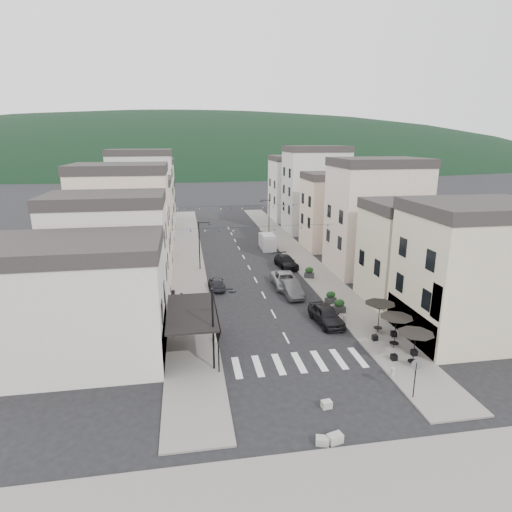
{
  "coord_description": "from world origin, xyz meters",
  "views": [
    {
      "loc": [
        -7.63,
        -24.79,
        15.53
      ],
      "look_at": [
        -0.35,
        18.61,
        3.5
      ],
      "focal_mm": 30.0,
      "sensor_mm": 36.0,
      "label": 1
    }
  ],
  "objects_px": {
    "parked_car_a": "(326,315)",
    "parked_car_b": "(292,289)",
    "parked_car_c": "(285,280)",
    "parked_car_d": "(286,262)",
    "parked_car_e": "(217,283)",
    "pedestrian_a": "(182,301)",
    "delivery_van": "(267,241)",
    "pedestrian_b": "(174,299)"
  },
  "relations": [
    {
      "from": "parked_car_a",
      "to": "parked_car_b",
      "type": "height_order",
      "value": "parked_car_a"
    },
    {
      "from": "parked_car_c",
      "to": "parked_car_d",
      "type": "distance_m",
      "value": 7.32
    },
    {
      "from": "parked_car_d",
      "to": "parked_car_e",
      "type": "bearing_deg",
      "value": -150.86
    },
    {
      "from": "parked_car_b",
      "to": "pedestrian_a",
      "type": "distance_m",
      "value": 11.3
    },
    {
      "from": "parked_car_b",
      "to": "delivery_van",
      "type": "xyz_separation_m",
      "value": [
        1.28,
        19.6,
        0.34
      ]
    },
    {
      "from": "parked_car_c",
      "to": "parked_car_e",
      "type": "distance_m",
      "value": 7.41
    },
    {
      "from": "parked_car_e",
      "to": "parked_car_b",
      "type": "bearing_deg",
      "value": 153.8
    },
    {
      "from": "parked_car_d",
      "to": "delivery_van",
      "type": "xyz_separation_m",
      "value": [
        -0.52,
        9.63,
        0.39
      ]
    },
    {
      "from": "delivery_van",
      "to": "parked_car_c",
      "type": "bearing_deg",
      "value": -93.32
    },
    {
      "from": "parked_car_d",
      "to": "delivery_van",
      "type": "bearing_deg",
      "value": 86.14
    },
    {
      "from": "parked_car_a",
      "to": "parked_car_d",
      "type": "distance_m",
      "value": 17.16
    },
    {
      "from": "parked_car_b",
      "to": "parked_car_d",
      "type": "relative_size",
      "value": 0.94
    },
    {
      "from": "parked_car_c",
      "to": "parked_car_a",
      "type": "bearing_deg",
      "value": -81.72
    },
    {
      "from": "delivery_van",
      "to": "pedestrian_b",
      "type": "bearing_deg",
      "value": -120.4
    },
    {
      "from": "parked_car_c",
      "to": "pedestrian_b",
      "type": "distance_m",
      "value": 12.77
    },
    {
      "from": "parked_car_e",
      "to": "parked_car_a",
      "type": "bearing_deg",
      "value": 127.36
    },
    {
      "from": "parked_car_a",
      "to": "pedestrian_b",
      "type": "xyz_separation_m",
      "value": [
        -13.14,
        5.32,
        0.23
      ]
    },
    {
      "from": "parked_car_b",
      "to": "parked_car_e",
      "type": "relative_size",
      "value": 1.18
    },
    {
      "from": "parked_car_c",
      "to": "parked_car_d",
      "type": "xyz_separation_m",
      "value": [
        1.8,
        7.09,
        -0.04
      ]
    },
    {
      "from": "parked_car_b",
      "to": "delivery_van",
      "type": "relative_size",
      "value": 0.98
    },
    {
      "from": "parked_car_b",
      "to": "delivery_van",
      "type": "distance_m",
      "value": 19.65
    },
    {
      "from": "parked_car_d",
      "to": "pedestrian_a",
      "type": "relative_size",
      "value": 2.99
    },
    {
      "from": "pedestrian_a",
      "to": "delivery_van",
      "type": "bearing_deg",
      "value": 58.26
    },
    {
      "from": "parked_car_c",
      "to": "pedestrian_b",
      "type": "bearing_deg",
      "value": -157.21
    },
    {
      "from": "parked_car_a",
      "to": "parked_car_b",
      "type": "relative_size",
      "value": 1.02
    },
    {
      "from": "parked_car_b",
      "to": "parked_car_e",
      "type": "bearing_deg",
      "value": 155.51
    },
    {
      "from": "parked_car_a",
      "to": "parked_car_c",
      "type": "height_order",
      "value": "parked_car_a"
    },
    {
      "from": "parked_car_c",
      "to": "pedestrian_a",
      "type": "bearing_deg",
      "value": -154.28
    },
    {
      "from": "parked_car_e",
      "to": "parked_car_d",
      "type": "bearing_deg",
      "value": -146.29
    },
    {
      "from": "pedestrian_a",
      "to": "pedestrian_b",
      "type": "distance_m",
      "value": 0.86
    },
    {
      "from": "parked_car_a",
      "to": "parked_car_e",
      "type": "bearing_deg",
      "value": 123.79
    },
    {
      "from": "parked_car_a",
      "to": "parked_car_b",
      "type": "bearing_deg",
      "value": 94.23
    },
    {
      "from": "parked_car_a",
      "to": "delivery_van",
      "type": "height_order",
      "value": "delivery_van"
    },
    {
      "from": "parked_car_c",
      "to": "parked_car_e",
      "type": "height_order",
      "value": "parked_car_c"
    },
    {
      "from": "parked_car_d",
      "to": "parked_car_c",
      "type": "bearing_deg",
      "value": -111.19
    },
    {
      "from": "parked_car_b",
      "to": "pedestrian_a",
      "type": "bearing_deg",
      "value": -169.32
    },
    {
      "from": "parked_car_e",
      "to": "pedestrian_a",
      "type": "xyz_separation_m",
      "value": [
        -3.67,
        -5.49,
        0.28
      ]
    },
    {
      "from": "pedestrian_b",
      "to": "delivery_van",
      "type": "bearing_deg",
      "value": 88.08
    },
    {
      "from": "parked_car_b",
      "to": "pedestrian_b",
      "type": "relative_size",
      "value": 2.53
    },
    {
      "from": "parked_car_a",
      "to": "delivery_van",
      "type": "xyz_separation_m",
      "value": [
        -0.01,
        26.79,
        0.3
      ]
    },
    {
      "from": "parked_car_b",
      "to": "parked_car_d",
      "type": "xyz_separation_m",
      "value": [
        1.8,
        9.97,
        -0.05
      ]
    },
    {
      "from": "parked_car_b",
      "to": "pedestrian_b",
      "type": "bearing_deg",
      "value": -171.75
    }
  ]
}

